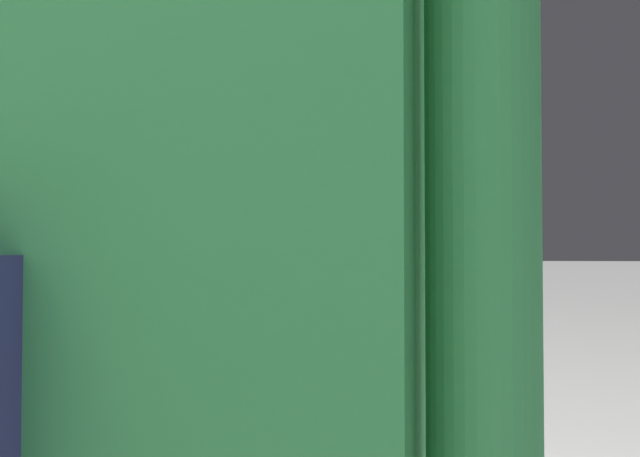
{
  "coord_description": "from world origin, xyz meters",
  "views": [
    {
      "loc": [
        1.03,
        0.38,
        1.05
      ],
      "look_at": [
        0.15,
        6.96,
        1.24
      ],
      "focal_mm": 39.87,
      "sensor_mm": 36.0,
      "label": 1
    }
  ],
  "objects": [
    {
      "name": "traveller_foreground",
      "position": [
        0.85,
        0.98,
        0.98
      ],
      "size": [
        0.55,
        0.29,
        1.69
      ],
      "color": "brown",
      "rests_on": "ground"
    },
    {
      "name": "duffel_bag_near",
      "position": [
        1.49,
        5.1,
        0.15
      ],
      "size": [
        0.44,
        0.26,
        0.36
      ],
      "color": "brown",
      "rests_on": "ground"
    },
    {
      "name": "safety_line_strip",
      "position": [
        -1.03,
        10.0,
        0.0
      ],
      "size": [
        0.36,
        80.0,
        0.01
      ],
      "primitive_type": "cube",
      "color": "yellow",
      "rests_on": "ground"
    },
    {
      "name": "suitcase_mid",
      "position": [
        -0.15,
        15.23,
        0.35
      ],
      "size": [
        0.42,
        0.32,
        0.65
      ],
      "color": "#A51E1E",
      "rests_on": "ground"
    },
    {
      "name": "passenger_mid",
      "position": [
        0.18,
        15.38,
        1.01
      ],
      "size": [
        0.52,
        0.37,
        1.7
      ],
      "color": "black",
      "rests_on": "ground"
    },
    {
      "name": "high_speed_train",
      "position": [
        -3.1,
        7.54,
        2.5
      ],
      "size": [
        2.94,
        32.96,
        4.97
      ],
      "color": "#38383D",
      "rests_on": "ground"
    },
    {
      "name": "passenger_near",
      "position": [
        1.18,
        5.29,
        0.93
      ],
      "size": [
        0.46,
        0.38,
        1.57
      ],
      "color": "brown",
      "rests_on": "ground"
    },
    {
      "name": "tactile_edge_band",
      "position": [
        -1.34,
        10.0,
        0.0
      ],
      "size": [
        0.58,
        80.0,
        0.01
      ],
      "primitive_type": "cube",
      "color": "slate",
      "rests_on": "ground"
    }
  ]
}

